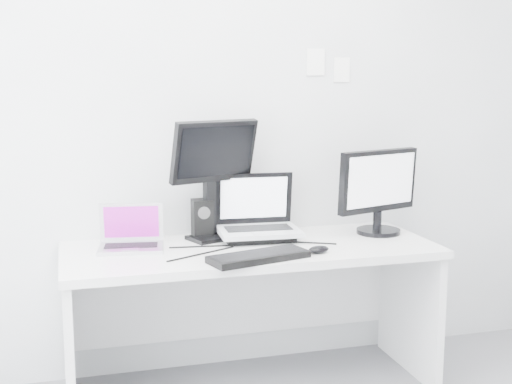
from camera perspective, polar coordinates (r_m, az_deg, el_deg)
back_wall at (r=3.60m, az=-1.91°, el=6.44°), size 3.60×0.00×3.60m
desk at (r=3.46m, az=-0.42°, el=-10.40°), size 1.80×0.70×0.73m
macbook at (r=3.31m, az=-10.36°, el=-2.85°), size 0.33×0.27×0.23m
speaker at (r=3.51m, az=-4.48°, el=-2.22°), size 0.10×0.10×0.20m
dell_laptop at (r=3.44m, az=0.25°, el=-1.26°), size 0.42×0.34×0.34m
rear_monitor at (r=3.44m, az=-3.63°, el=1.12°), size 0.49×0.31×0.62m
samsung_monitor at (r=3.64m, az=10.19°, el=0.12°), size 0.55×0.37×0.46m
keyboard at (r=3.10m, az=0.23°, el=-5.38°), size 0.49×0.28×0.03m
mouse at (r=3.24m, az=5.21°, el=-4.76°), size 0.12×0.09×0.03m
wall_note_0 at (r=3.72m, az=4.96°, el=10.67°), size 0.10×0.00×0.14m
wall_note_1 at (r=3.77m, az=7.12°, el=10.01°), size 0.09×0.00×0.13m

